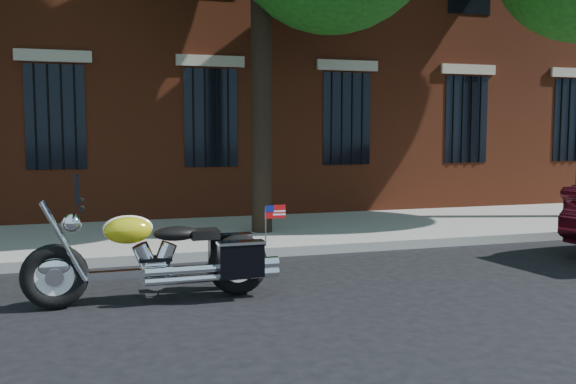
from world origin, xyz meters
name	(u,v)px	position (x,y,z in m)	size (l,w,h in m)	color
ground	(282,277)	(0.00, 0.00, 0.00)	(120.00, 120.00, 0.00)	black
curb	(256,253)	(0.00, 1.38, 0.07)	(40.00, 0.16, 0.15)	gray
sidewalk	(230,234)	(0.00, 3.26, 0.07)	(40.00, 3.60, 0.15)	gray
motorcycle	(163,259)	(-1.64, -0.77, 0.49)	(2.88, 0.84, 1.45)	black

